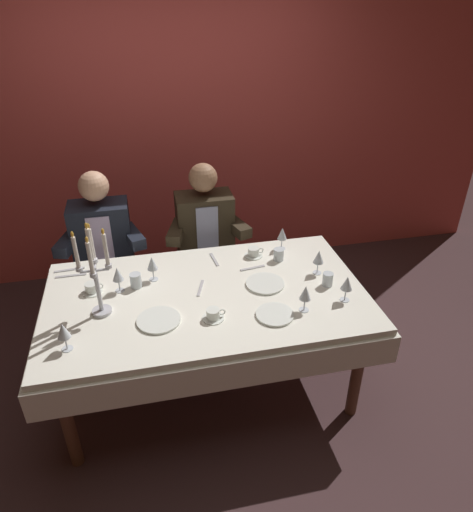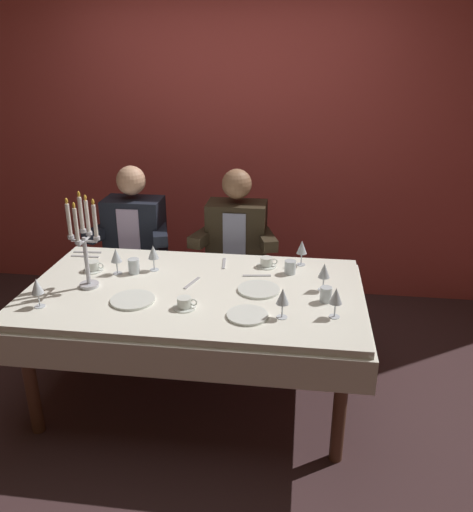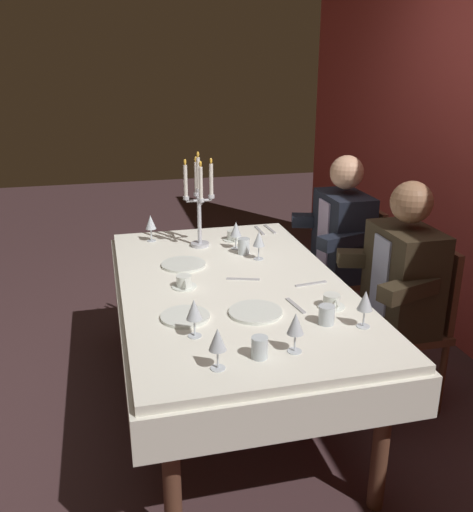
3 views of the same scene
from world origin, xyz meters
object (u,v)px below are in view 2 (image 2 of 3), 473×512
at_px(wine_glass_5, 336,297).
at_px(coffee_cup_1, 267,262).
at_px(dinner_plate_1, 259,289).
at_px(wine_glass_2, 153,253).
at_px(candelabra, 84,243).
at_px(seated_diner_1, 237,238).
at_px(wine_glass_0, 283,297).
at_px(coffee_cup_2, 185,303).
at_px(water_tumbler_0, 326,294).
at_px(dining_table, 195,307).
at_px(dinner_plate_2, 133,300).
at_px(water_tumbler_2, 290,267).
at_px(coffee_cup_0, 93,267).
at_px(wine_glass_1, 37,287).
at_px(wine_glass_4, 116,256).
at_px(seated_diner_0, 135,233).
at_px(water_tumbler_1, 134,266).
at_px(dinner_plate_0, 248,315).
at_px(wine_glass_3, 324,271).
at_px(wine_glass_6, 302,248).

xyz_separation_m(wine_glass_5, coffee_cup_1, (-0.39, 0.61, -0.09)).
distance_m(dinner_plate_1, wine_glass_2, 0.71).
distance_m(candelabra, seated_diner_1, 1.22).
bearing_deg(dinner_plate_1, wine_glass_5, -31.99).
xyz_separation_m(wine_glass_0, coffee_cup_2, (-0.51, 0.04, -0.09)).
xyz_separation_m(water_tumbler_0, coffee_cup_1, (-0.35, 0.44, -0.02)).
bearing_deg(dining_table, dinner_plate_2, -145.82).
relative_size(wine_glass_0, wine_glass_5, 1.00).
xyz_separation_m(wine_glass_2, water_tumbler_2, (0.83, 0.06, -0.07)).
relative_size(dinner_plate_2, coffee_cup_0, 1.83).
height_order(dining_table, wine_glass_1, wine_glass_1).
bearing_deg(wine_glass_5, coffee_cup_2, -179.66).
bearing_deg(wine_glass_4, dinner_plate_2, -58.90).
bearing_deg(water_tumbler_2, wine_glass_0, -92.00).
height_order(coffee_cup_0, coffee_cup_2, same).
bearing_deg(wine_glass_4, coffee_cup_1, 14.43).
height_order(wine_glass_0, seated_diner_0, seated_diner_0).
distance_m(water_tumbler_1, coffee_cup_0, 0.26).
distance_m(dinner_plate_0, coffee_cup_0, 1.11).
xyz_separation_m(wine_glass_2, water_tumbler_0, (1.04, -0.29, -0.07)).
bearing_deg(dinner_plate_1, wine_glass_3, 8.79).
height_order(dinner_plate_2, wine_glass_1, wine_glass_1).
xyz_separation_m(candelabra, wine_glass_6, (1.20, 0.48, -0.15)).
distance_m(dinner_plate_2, seated_diner_0, 1.14).
relative_size(dinner_plate_2, wine_glass_2, 1.47).
xyz_separation_m(wine_glass_1, wine_glass_3, (1.50, 0.40, 0.00)).
height_order(water_tumbler_2, seated_diner_0, seated_diner_0).
xyz_separation_m(wine_glass_5, seated_diner_1, (-0.65, 1.12, -0.12)).
height_order(dinner_plate_2, wine_glass_4, wine_glass_4).
xyz_separation_m(wine_glass_4, coffee_cup_0, (-0.16, 0.02, -0.09)).
relative_size(dinner_plate_1, wine_glass_3, 1.46).
relative_size(water_tumbler_1, seated_diner_1, 0.07).
bearing_deg(dinner_plate_0, water_tumbler_1, 148.65).
height_order(dinner_plate_1, water_tumbler_0, water_tumbler_0).
bearing_deg(dining_table, wine_glass_2, 143.11).
bearing_deg(seated_diner_0, water_tumbler_2, -27.19).
bearing_deg(seated_diner_1, candelabra, -127.90).
bearing_deg(water_tumbler_2, dining_table, -151.99).
distance_m(dining_table, coffee_cup_2, 0.28).
bearing_deg(water_tumbler_0, coffee_cup_0, 170.59).
relative_size(dinner_plate_1, seated_diner_0, 0.19).
bearing_deg(candelabra, wine_glass_4, 63.57).
xyz_separation_m(dinner_plate_1, wine_glass_0, (0.15, -0.30, 0.11)).
height_order(dinner_plate_1, wine_glass_3, wine_glass_3).
bearing_deg(water_tumbler_2, seated_diner_0, 152.81).
relative_size(wine_glass_3, wine_glass_4, 1.00).
xyz_separation_m(water_tumbler_2, coffee_cup_2, (-0.53, -0.53, -0.01)).
bearing_deg(wine_glass_5, candelabra, 172.49).
bearing_deg(wine_glass_4, wine_glass_3, -3.13).
bearing_deg(wine_glass_5, dining_table, 163.07).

